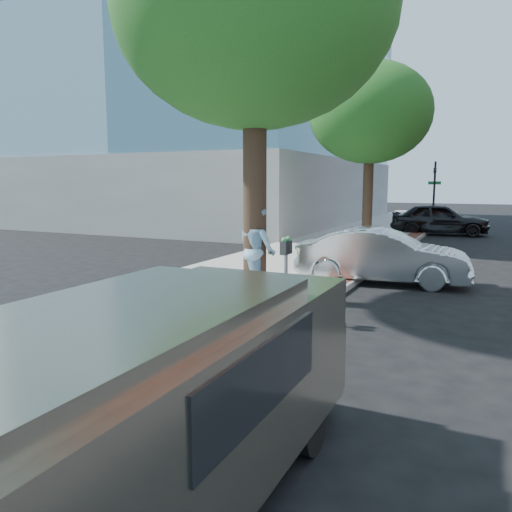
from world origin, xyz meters
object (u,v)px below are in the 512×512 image
Objects in this scene: parking_meter at (286,259)px; van at (156,396)px; person_gray at (253,255)px; sedan_silver at (382,256)px; person_green at (259,250)px; person_officer at (258,250)px; bg_car at (439,219)px.

van reaches higher than parking_meter.
person_gray reaches higher than sedan_silver.
person_green reaches higher than sedan_silver.
person_gray is (-1.54, 1.73, -0.25)m from parking_meter.
person_gray reaches higher than parking_meter.
person_officer is 16.84m from bg_car.
person_green reaches higher than parking_meter.
parking_meter is 0.31× the size of van.
person_officer is 0.41× the size of bg_car.
sedan_silver is at bearing 91.51° from van.
van is (2.78, -7.66, -0.05)m from person_green.
sedan_silver is at bearing -103.72° from person_green.
person_green is at bearing 178.00° from person_gray.
person_gray is 0.34× the size of van.
parking_meter reaches higher than sedan_silver.
van reaches higher than bg_car.
person_officer is (-1.32, 1.52, -0.08)m from parking_meter.
person_officer reaches higher than person_gray.
person_officer is at bearing 37.44° from person_gray.
parking_meter is at bearing 158.36° from person_green.
parking_meter is 0.31× the size of bg_car.
person_green is 3.41m from sedan_silver.
person_officer is at bearing 109.17° from van.
person_green reaches higher than bg_car.
van is at bearing -77.81° from parking_meter.
person_green is (-0.06, 0.45, 0.06)m from person_gray.
parking_meter is 0.76× the size of person_officer.
person_officer reaches higher than bg_car.
van is (0.36, -23.71, 0.16)m from bg_car.
person_gray is 0.37× the size of sedan_silver.
person_officer is 1.13× the size of person_green.
van is at bearing 173.80° from bg_car.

